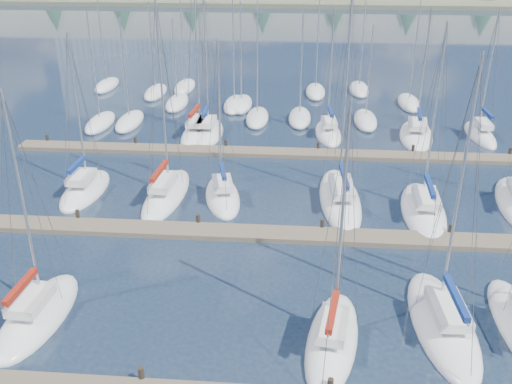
# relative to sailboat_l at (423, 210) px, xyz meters

# --- Properties ---
(ground) EXTENTS (400.00, 400.00, 0.00)m
(ground) POSITION_rel_sailboat_l_xyz_m (-10.93, 39.96, -0.18)
(ground) COLOR #223044
(ground) RESTS_ON ground
(dock_mid) EXTENTS (44.00, 1.93, 1.10)m
(dock_mid) POSITION_rel_sailboat_l_xyz_m (-10.93, -4.03, -0.02)
(dock_mid) COLOR #6B5E4C
(dock_mid) RESTS_ON ground
(dock_far) EXTENTS (44.00, 1.93, 1.10)m
(dock_far) POSITION_rel_sailboat_l_xyz_m (-10.93, 9.97, -0.02)
(dock_far) COLOR #6B5E4C
(dock_far) RESTS_ON ground
(sailboat_l) EXTENTS (3.36, 8.98, 13.31)m
(sailboat_l) POSITION_rel_sailboat_l_xyz_m (0.00, 0.00, 0.00)
(sailboat_l) COLOR white
(sailboat_l) RESTS_ON ground
(sailboat_r) EXTENTS (2.28, 7.28, 12.10)m
(sailboat_r) POSITION_rel_sailboat_l_xyz_m (8.03, 15.94, 0.02)
(sailboat_r) COLOR white
(sailboat_r) RESTS_ON ground
(sailboat_h) EXTENTS (2.89, 7.16, 12.13)m
(sailboat_h) POSITION_rel_sailboat_l_xyz_m (-24.08, 1.32, 0.00)
(sailboat_h) COLOR white
(sailboat_h) RESTS_ON ground
(sailboat_c) EXTENTS (3.09, 7.40, 12.31)m
(sailboat_c) POSITION_rel_sailboat_l_xyz_m (-21.28, -13.17, 0.00)
(sailboat_c) COLOR white
(sailboat_c) RESTS_ON ground
(sailboat_q) EXTENTS (4.10, 8.78, 12.25)m
(sailboat_q) POSITION_rel_sailboat_l_xyz_m (2.13, 15.39, -0.01)
(sailboat_q) COLOR white
(sailboat_q) RESTS_ON ground
(sailboat_i) EXTENTS (3.04, 9.08, 14.54)m
(sailboat_i) POSITION_rel_sailboat_l_xyz_m (-17.98, 1.02, 0.01)
(sailboat_i) COLOR white
(sailboat_i) RESTS_ON ground
(sailboat_o) EXTENTS (2.98, 7.78, 14.46)m
(sailboat_o) POSITION_rel_sailboat_l_xyz_m (-17.11, 14.52, 0.01)
(sailboat_o) COLOR white
(sailboat_o) RESTS_ON ground
(sailboat_j) EXTENTS (3.85, 7.24, 11.85)m
(sailboat_j) POSITION_rel_sailboat_l_xyz_m (-13.91, 1.06, 0.01)
(sailboat_j) COLOR white
(sailboat_j) RESTS_ON ground
(sailboat_p) EXTENTS (2.82, 7.12, 12.08)m
(sailboat_p) POSITION_rel_sailboat_l_xyz_m (-5.93, 15.28, 0.01)
(sailboat_p) COLOR white
(sailboat_p) RESTS_ON ground
(sailboat_e) EXTENTS (3.27, 8.97, 13.96)m
(sailboat_e) POSITION_rel_sailboat_l_xyz_m (-1.28, -12.19, 0.00)
(sailboat_e) COLOR white
(sailboat_e) RESTS_ON ground
(sailboat_d) EXTENTS (3.52, 7.78, 12.45)m
(sailboat_d) POSITION_rel_sailboat_l_xyz_m (-6.71, -13.88, 0.01)
(sailboat_d) COLOR white
(sailboat_d) RESTS_ON ground
(sailboat_n) EXTENTS (3.15, 8.87, 15.58)m
(sailboat_n) POSITION_rel_sailboat_l_xyz_m (-18.03, 14.71, 0.02)
(sailboat_n) COLOR white
(sailboat_n) RESTS_ON ground
(sailboat_k) EXTENTS (3.29, 10.51, 15.46)m
(sailboat_k) POSITION_rel_sailboat_l_xyz_m (-5.56, 1.34, 0.01)
(sailboat_k) COLOR white
(sailboat_k) RESTS_ON ground
(distant_boats) EXTENTS (36.93, 20.75, 13.30)m
(distant_boats) POSITION_rel_sailboat_l_xyz_m (-15.27, 23.72, 0.12)
(distant_boats) COLOR #9EA0A5
(distant_boats) RESTS_ON ground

